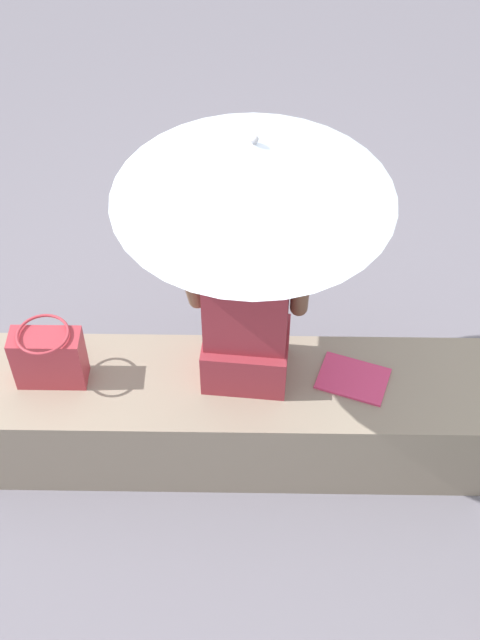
% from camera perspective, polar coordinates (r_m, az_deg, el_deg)
% --- Properties ---
extents(ground_plane, '(14.00, 14.00, 0.00)m').
position_cam_1_polar(ground_plane, '(3.89, -0.36, -8.30)').
color(ground_plane, slate).
extents(stone_bench, '(2.13, 0.50, 0.46)m').
position_cam_1_polar(stone_bench, '(3.70, -0.38, -6.33)').
color(stone_bench, gray).
rests_on(stone_bench, ground).
extents(person_seated, '(0.49, 0.31, 0.90)m').
position_cam_1_polar(person_seated, '(3.25, 0.43, 0.81)').
color(person_seated, '#992D38').
rests_on(person_seated, stone_bench).
extents(parasol, '(1.00, 1.00, 1.14)m').
position_cam_1_polar(parasol, '(2.89, 0.93, 9.99)').
color(parasol, '#B7B7BC').
rests_on(parasol, stone_bench).
extents(handbag_black, '(0.28, 0.21, 0.29)m').
position_cam_1_polar(handbag_black, '(3.50, -12.72, -2.43)').
color(handbag_black, '#B2333D').
rests_on(handbag_black, stone_bench).
extents(magazine, '(0.33, 0.28, 0.01)m').
position_cam_1_polar(magazine, '(3.54, 7.59, -3.92)').
color(magazine, '#D83866').
rests_on(magazine, stone_bench).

